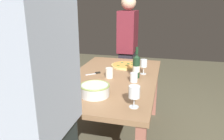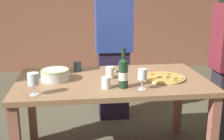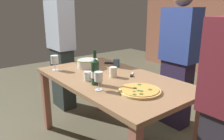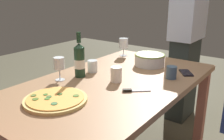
# 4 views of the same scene
# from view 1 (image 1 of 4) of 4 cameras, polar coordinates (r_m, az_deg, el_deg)

# --- Properties ---
(dining_table) EXTENTS (1.60, 0.90, 0.75)m
(dining_table) POSITION_cam_1_polar(r_m,az_deg,el_deg) (2.26, -0.00, -4.16)
(dining_table) COLOR #936C4A
(dining_table) RESTS_ON ground
(pizza) EXTENTS (0.35, 0.35, 0.03)m
(pizza) POSITION_cam_1_polar(r_m,az_deg,el_deg) (2.62, 3.62, 1.23)
(pizza) COLOR #D5BC6D
(pizza) RESTS_ON dining_table
(serving_bowl) EXTENTS (0.24, 0.24, 0.10)m
(serving_bowl) POSITION_cam_1_polar(r_m,az_deg,el_deg) (1.79, -4.49, -5.10)
(serving_bowl) COLOR silver
(serving_bowl) RESTS_ON dining_table
(wine_bottle) EXTENTS (0.07, 0.07, 0.31)m
(wine_bottle) POSITION_cam_1_polar(r_m,az_deg,el_deg) (2.20, 6.35, 1.03)
(wine_bottle) COLOR #1C3923
(wine_bottle) RESTS_ON dining_table
(wine_glass_near_pizza) EXTENTS (0.08, 0.08, 0.16)m
(wine_glass_near_pizza) POSITION_cam_1_polar(r_m,az_deg,el_deg) (1.58, 5.81, -5.97)
(wine_glass_near_pizza) COLOR white
(wine_glass_near_pizza) RESTS_ON dining_table
(wine_glass_by_bottle) EXTENTS (0.07, 0.07, 0.16)m
(wine_glass_by_bottle) POSITION_cam_1_polar(r_m,az_deg,el_deg) (2.33, 8.23, 1.54)
(wine_glass_by_bottle) COLOR white
(wine_glass_by_bottle) RESTS_ON dining_table
(cup_amber) EXTENTS (0.07, 0.07, 0.10)m
(cup_amber) POSITION_cam_1_polar(r_m,az_deg,el_deg) (2.21, -0.72, -0.75)
(cup_amber) COLOR white
(cup_amber) RESTS_ON dining_table
(cup_ceramic) EXTENTS (0.07, 0.07, 0.09)m
(cup_ceramic) POSITION_cam_1_polar(r_m,az_deg,el_deg) (2.05, -9.99, -2.62)
(cup_ceramic) COLOR #3A5367
(cup_ceramic) RESTS_ON dining_table
(cup_spare) EXTENTS (0.07, 0.07, 0.09)m
(cup_spare) POSITION_cam_1_polar(r_m,az_deg,el_deg) (2.10, 5.69, -1.93)
(cup_spare) COLOR white
(cup_spare) RESTS_ON dining_table
(cell_phone) EXTENTS (0.16, 0.14, 0.01)m
(cell_phone) POSITION_cam_1_polar(r_m,az_deg,el_deg) (1.95, -13.07, -5.16)
(cell_phone) COLOR black
(cell_phone) RESTS_ON dining_table
(pizza_knife) EXTENTS (0.13, 0.14, 0.02)m
(pizza_knife) POSITION_cam_1_polar(r_m,az_deg,el_deg) (2.34, -4.45, -0.87)
(pizza_knife) COLOR silver
(pizza_knife) RESTS_ON dining_table
(person_host) EXTENTS (0.40, 0.24, 1.64)m
(person_host) POSITION_cam_1_polar(r_m,az_deg,el_deg) (2.67, -18.01, 2.30)
(person_host) COLOR #2A203D
(person_host) RESTS_ON ground
(person_guest_left) EXTENTS (0.43, 0.24, 1.74)m
(person_guest_left) POSITION_cam_1_polar(r_m,az_deg,el_deg) (1.18, -17.42, -13.70)
(person_guest_left) COLOR #293230
(person_guest_left) RESTS_ON ground
(person_guest_right) EXTENTS (0.46, 0.24, 1.59)m
(person_guest_right) POSITION_cam_1_polar(r_m,az_deg,el_deg) (3.32, 4.07, 5.22)
(person_guest_right) COLOR #29252E
(person_guest_right) RESTS_ON ground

